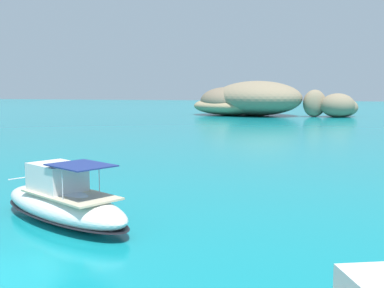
{
  "coord_description": "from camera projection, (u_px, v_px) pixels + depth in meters",
  "views": [
    {
      "loc": [
        7.55,
        -8.41,
        4.37
      ],
      "look_at": [
        -0.36,
        16.61,
        1.33
      ],
      "focal_mm": 42.93,
      "sensor_mm": 36.0,
      "label": 1
    }
  ],
  "objects": [
    {
      "name": "motorboat_white",
      "position": [
        63.0,
        202.0,
        15.36
      ],
      "size": [
        6.8,
        4.63,
        2.07
      ],
      "color": "white",
      "rests_on": "ground"
    },
    {
      "name": "islet_large",
      "position": [
        245.0,
        101.0,
        82.97
      ],
      "size": [
        24.79,
        22.45,
        6.17
      ],
      "color": "#84755B",
      "rests_on": "ground"
    },
    {
      "name": "islet_small",
      "position": [
        335.0,
        106.0,
        77.69
      ],
      "size": [
        9.86,
        8.65,
        4.6
      ],
      "color": "#756651",
      "rests_on": "ground"
    }
  ]
}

